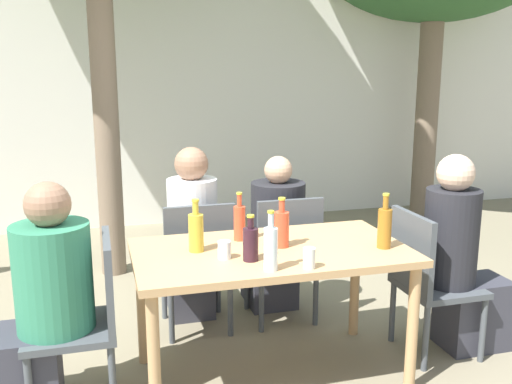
# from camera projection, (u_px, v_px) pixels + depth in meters

# --- Properties ---
(ground_plane) EXTENTS (30.00, 30.00, 0.00)m
(ground_plane) POSITION_uv_depth(u_px,v_px,m) (270.00, 375.00, 3.23)
(ground_plane) COLOR gray
(cafe_building_wall) EXTENTS (10.00, 0.08, 2.80)m
(cafe_building_wall) POSITION_uv_depth(u_px,v_px,m) (177.00, 96.00, 6.17)
(cafe_building_wall) COLOR white
(cafe_building_wall) RESTS_ON ground_plane
(dining_table_front) EXTENTS (1.47, 0.82, 0.75)m
(dining_table_front) POSITION_uv_depth(u_px,v_px,m) (271.00, 264.00, 3.09)
(dining_table_front) COLOR tan
(dining_table_front) RESTS_ON ground_plane
(patio_chair_0) EXTENTS (0.44, 0.44, 0.89)m
(patio_chair_0) POSITION_uv_depth(u_px,v_px,m) (88.00, 313.00, 2.87)
(patio_chair_0) COLOR #474C51
(patio_chair_0) RESTS_ON ground_plane
(patio_chair_1) EXTENTS (0.44, 0.44, 0.89)m
(patio_chair_1) POSITION_uv_depth(u_px,v_px,m) (426.00, 276.00, 3.38)
(patio_chair_1) COLOR #474C51
(patio_chair_1) RESTS_ON ground_plane
(patio_chair_2) EXTENTS (0.44, 0.44, 0.89)m
(patio_chair_2) POSITION_uv_depth(u_px,v_px,m) (197.00, 260.00, 3.65)
(patio_chair_2) COLOR #474C51
(patio_chair_2) RESTS_ON ground_plane
(patio_chair_3) EXTENTS (0.44, 0.44, 0.89)m
(patio_chair_3) POSITION_uv_depth(u_px,v_px,m) (284.00, 253.00, 3.80)
(patio_chair_3) COLOR #474C51
(patio_chair_3) RESTS_ON ground_plane
(person_seated_0) EXTENTS (0.59, 0.37, 1.18)m
(person_seated_0) POSITION_uv_depth(u_px,v_px,m) (38.00, 312.00, 2.80)
(person_seated_0) COLOR #383842
(person_seated_0) RESTS_ON ground_plane
(person_seated_1) EXTENTS (0.56, 0.32, 1.22)m
(person_seated_1) POSITION_uv_depth(u_px,v_px,m) (461.00, 264.00, 3.43)
(person_seated_1) COLOR #383842
(person_seated_1) RESTS_ON ground_plane
(person_seated_2) EXTENTS (0.33, 0.56, 1.21)m
(person_seated_2) POSITION_uv_depth(u_px,v_px,m) (191.00, 243.00, 3.86)
(person_seated_2) COLOR #383842
(person_seated_2) RESTS_ON ground_plane
(person_seated_3) EXTENTS (0.37, 0.59, 1.13)m
(person_seated_3) POSITION_uv_depth(u_px,v_px,m) (274.00, 241.00, 4.02)
(person_seated_3) COLOR #383842
(person_seated_3) RESTS_ON ground_plane
(amber_bottle_0) EXTENTS (0.08, 0.08, 0.30)m
(amber_bottle_0) POSITION_uv_depth(u_px,v_px,m) (385.00, 227.00, 3.06)
(amber_bottle_0) COLOR #9E661E
(amber_bottle_0) RESTS_ON dining_table_front
(soda_bottle_1) EXTENTS (0.08, 0.08, 0.27)m
(soda_bottle_1) POSITION_uv_depth(u_px,v_px,m) (282.00, 228.00, 3.08)
(soda_bottle_1) COLOR #DB4C2D
(soda_bottle_1) RESTS_ON dining_table_front
(soda_bottle_2) EXTENTS (0.07, 0.07, 0.28)m
(soda_bottle_2) POSITION_uv_depth(u_px,v_px,m) (240.00, 222.00, 3.20)
(soda_bottle_2) COLOR #DB4C2D
(soda_bottle_2) RESTS_ON dining_table_front
(wine_bottle_3) EXTENTS (0.08, 0.08, 0.24)m
(wine_bottle_3) POSITION_uv_depth(u_px,v_px,m) (251.00, 243.00, 2.86)
(wine_bottle_3) COLOR #331923
(wine_bottle_3) RESTS_ON dining_table_front
(water_bottle_4) EXTENTS (0.07, 0.07, 0.30)m
(water_bottle_4) POSITION_uv_depth(u_px,v_px,m) (271.00, 247.00, 2.72)
(water_bottle_4) COLOR silver
(water_bottle_4) RESTS_ON dining_table_front
(oil_cruet_5) EXTENTS (0.08, 0.08, 0.28)m
(oil_cruet_5) POSITION_uv_depth(u_px,v_px,m) (196.00, 231.00, 3.01)
(oil_cruet_5) COLOR gold
(oil_cruet_5) RESTS_ON dining_table_front
(drinking_glass_0) EXTENTS (0.07, 0.07, 0.09)m
(drinking_glass_0) POSITION_uv_depth(u_px,v_px,m) (224.00, 250.00, 2.90)
(drinking_glass_0) COLOR white
(drinking_glass_0) RESTS_ON dining_table_front
(drinking_glass_1) EXTENTS (0.06, 0.06, 0.10)m
(drinking_glass_1) POSITION_uv_depth(u_px,v_px,m) (309.00, 258.00, 2.76)
(drinking_glass_1) COLOR silver
(drinking_glass_1) RESTS_ON dining_table_front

